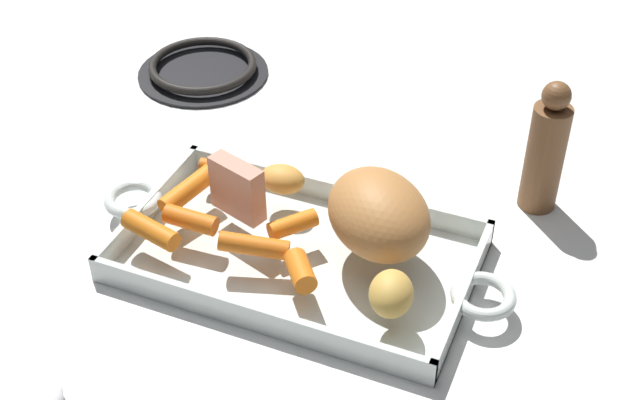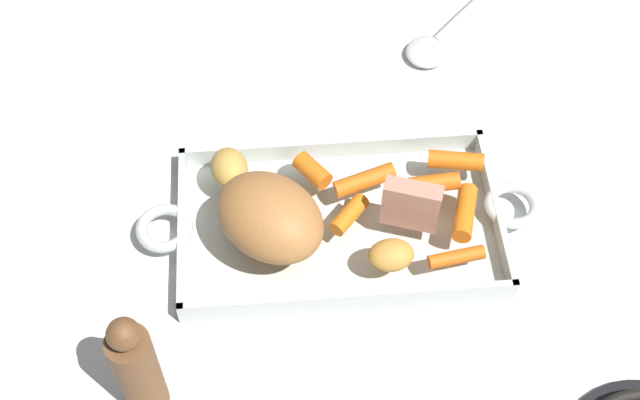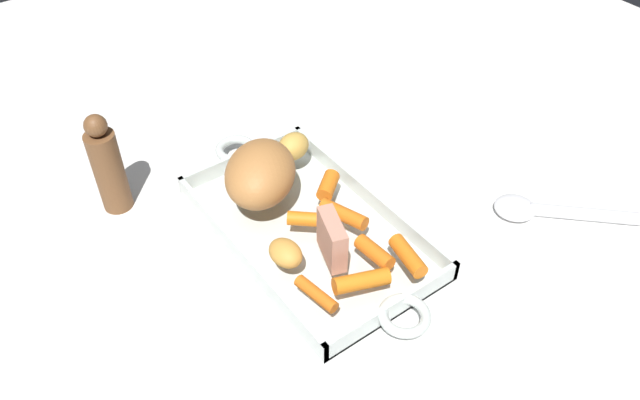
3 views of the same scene
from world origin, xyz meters
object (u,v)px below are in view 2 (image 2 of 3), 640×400
baby_carrot_southwest (456,257)px  baby_carrot_center_left (349,214)px  baby_carrot_northeast (456,161)px  serving_spoon (450,30)px  roasting_dish (340,224)px  roast_slice_thin (411,205)px  pork_roast (270,217)px  baby_carrot_northwest (465,213)px  baby_carrot_short (434,183)px  baby_carrot_long (365,180)px  potato_corner (229,168)px  potato_golden_large (391,255)px  pepper_mill (137,368)px  baby_carrot_southeast (312,171)px

baby_carrot_southwest → baby_carrot_center_left: (-0.11, 0.06, 0.00)m
baby_carrot_center_left → baby_carrot_northeast: (0.13, 0.06, 0.00)m
serving_spoon → baby_carrot_center_left: bearing=15.4°
roasting_dish → roast_slice_thin: 0.09m
pork_roast → baby_carrot_northwest: 0.21m
baby_carrot_short → baby_carrot_long: baby_carrot_long is taller
potato_corner → roasting_dish: bearing=-25.5°
roast_slice_thin → baby_carrot_southwest: 0.07m
pork_roast → baby_carrot_short: (0.18, 0.05, -0.03)m
potato_golden_large → roasting_dish: bearing=124.4°
baby_carrot_northeast → baby_carrot_southwest: bearing=-99.3°
potato_corner → serving_spoon: 0.38m
baby_carrot_long → baby_carrot_northeast: same height
baby_carrot_southwest → baby_carrot_northeast: (0.02, 0.13, 0.00)m
potato_golden_large → pepper_mill: pepper_mill is taller
baby_carrot_northeast → potato_golden_large: size_ratio=1.27×
baby_carrot_northwest → potato_golden_large: potato_golden_large is taller
baby_carrot_northeast → potato_corner: potato_corner is taller
baby_carrot_southeast → potato_corner: potato_corner is taller
baby_carrot_northeast → pepper_mill: 0.42m
roasting_dish → pork_roast: size_ratio=3.63×
pork_roast → potato_corner: bearing=117.1°
serving_spoon → pepper_mill: pepper_mill is taller
baby_carrot_northeast → potato_corner: size_ratio=1.23×
baby_carrot_southeast → baby_carrot_northeast: size_ratio=0.70×
roasting_dish → potato_golden_large: 0.09m
baby_carrot_northwest → baby_carrot_center_left: 0.13m
baby_carrot_short → baby_carrot_southeast: size_ratio=1.27×
baby_carrot_southwest → pepper_mill: pepper_mill is taller
roast_slice_thin → baby_carrot_long: size_ratio=0.89×
roast_slice_thin → potato_golden_large: roast_slice_thin is taller
baby_carrot_long → baby_carrot_center_left: baby_carrot_long is taller
roasting_dish → baby_carrot_northwest: bearing=-7.6°
baby_carrot_northeast → baby_carrot_long: bearing=-169.8°
roast_slice_thin → baby_carrot_short: bearing=50.8°
baby_carrot_northwest → potato_corner: potato_corner is taller
baby_carrot_northwest → baby_carrot_northeast: 0.07m
baby_carrot_short → serving_spoon: (0.07, 0.27, -0.03)m
baby_carrot_long → serving_spoon: baby_carrot_long is taller
serving_spoon → baby_carrot_southeast: bearing=4.4°
baby_carrot_northeast → baby_carrot_short: bearing=-134.2°
roasting_dish → baby_carrot_northeast: bearing=21.7°
baby_carrot_short → serving_spoon: baby_carrot_short is taller
roast_slice_thin → baby_carrot_center_left: 0.07m
baby_carrot_short → roasting_dish: bearing=-167.2°
baby_carrot_southeast → pepper_mill: pepper_mill is taller
baby_carrot_southwest → pepper_mill: bearing=-160.1°
baby_carrot_southeast → baby_carrot_long: size_ratio=0.63×
potato_golden_large → serving_spoon: (0.13, 0.37, -0.04)m
potato_corner → baby_carrot_southeast: bearing=-2.8°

